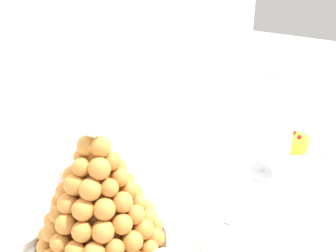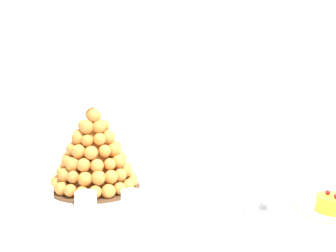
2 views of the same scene
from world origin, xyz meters
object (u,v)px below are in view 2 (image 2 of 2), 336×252
serving_tray (94,199)px  wine_glass (115,146)px  dessert_cup_mid_left (43,199)px  creme_brulee_ramekin (27,193)px  dessert_cup_right (174,202)px  dessert_cup_mid_right (131,202)px  fruit_tart_plate (334,208)px  macaron_goblet (265,147)px  croquembouche (94,154)px  dessert_cup_centre (86,201)px

serving_tray → wine_glass: size_ratio=4.16×
dessert_cup_mid_left → wine_glass: wine_glass is taller
creme_brulee_ramekin → dessert_cup_right: bearing=-9.3°
dessert_cup_mid_right → fruit_tart_plate: 0.55m
dessert_cup_mid_left → wine_glass: size_ratio=0.36×
fruit_tart_plate → serving_tray: bearing=175.7°
serving_tray → fruit_tart_plate: fruit_tart_plate is taller
serving_tray → wine_glass: 0.26m
creme_brulee_ramekin → fruit_tart_plate: size_ratio=0.44×
serving_tray → macaron_goblet: size_ratio=2.30×
dessert_cup_mid_left → wine_glass: 0.36m
dessert_cup_mid_left → macaron_goblet: size_ratio=0.20×
croquembouche → dessert_cup_mid_right: bearing=-51.3°
dessert_cup_mid_right → fruit_tart_plate: (0.55, 0.05, -0.02)m
dessert_cup_centre → macaron_goblet: 0.51m
serving_tray → fruit_tart_plate: (0.67, -0.05, 0.01)m
dessert_cup_mid_right → serving_tray: bearing=141.9°
macaron_goblet → dessert_cup_centre: bearing=-174.4°
dessert_cup_centre → dessert_cup_mid_right: 0.13m
serving_tray → dessert_cup_centre: 0.09m
serving_tray → fruit_tart_plate: 0.68m
dessert_cup_centre → dessert_cup_right: (0.24, 0.00, 0.00)m
dessert_cup_mid_left → creme_brulee_ramekin: dessert_cup_mid_left is taller
dessert_cup_mid_right → dessert_cup_right: bearing=7.2°
creme_brulee_ramekin → croquembouche: bearing=27.1°
fruit_tart_plate → dessert_cup_centre: bearing=-177.0°
dessert_cup_mid_right → dessert_cup_centre: bearing=173.7°
croquembouche → dessert_cup_right: 0.32m
serving_tray → dessert_cup_mid_left: (-0.12, -0.09, 0.03)m
croquembouche → creme_brulee_ramekin: 0.23m
dessert_cup_mid_right → fruit_tart_plate: dessert_cup_mid_right is taller
serving_tray → dessert_cup_mid_left: size_ratio=11.43×
creme_brulee_ramekin → dessert_cup_mid_right: bearing=-14.9°
croquembouche → dessert_cup_right: bearing=-32.6°
dessert_cup_mid_right → creme_brulee_ramekin: bearing=165.1°
serving_tray → creme_brulee_ramekin: size_ratio=7.03×
dessert_cup_mid_left → creme_brulee_ramekin: size_ratio=0.62×
croquembouche → dessert_cup_mid_right: croquembouche is taller
dessert_cup_mid_right → macaron_goblet: size_ratio=0.20×
dessert_cup_right → wine_glass: wine_glass is taller
serving_tray → dessert_cup_centre: bearing=-90.2°
dessert_cup_centre → dessert_cup_mid_right: bearing=-6.3°
dessert_cup_right → creme_brulee_ramekin: dessert_cup_right is taller
dessert_cup_mid_right → creme_brulee_ramekin: dessert_cup_mid_right is taller
croquembouche → creme_brulee_ramekin: size_ratio=3.13×
macaron_goblet → serving_tray: bearing=175.5°
dessert_cup_mid_left → serving_tray: bearing=39.2°
macaron_goblet → fruit_tart_plate: 0.25m
dessert_cup_centre → creme_brulee_ramekin: dessert_cup_centre is taller
dessert_cup_mid_left → fruit_tart_plate: bearing=3.2°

